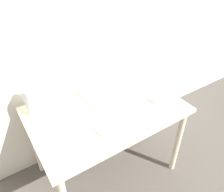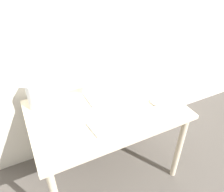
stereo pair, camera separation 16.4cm
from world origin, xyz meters
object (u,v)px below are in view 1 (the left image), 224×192
(laptop, at_px, (102,90))
(keyboard, at_px, (122,117))
(mouse, at_px, (153,99))
(vase, at_px, (33,96))

(laptop, height_order, keyboard, laptop)
(keyboard, relative_size, mouse, 5.44)
(vase, bearing_deg, mouse, -23.75)
(keyboard, distance_m, vase, 0.65)
(laptop, xyz_separation_m, keyboard, (-0.03, -0.33, -0.04))
(mouse, distance_m, vase, 0.92)
(mouse, height_order, vase, vase)
(mouse, bearing_deg, keyboard, -173.34)
(laptop, bearing_deg, keyboard, -95.09)
(mouse, relative_size, vase, 0.29)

